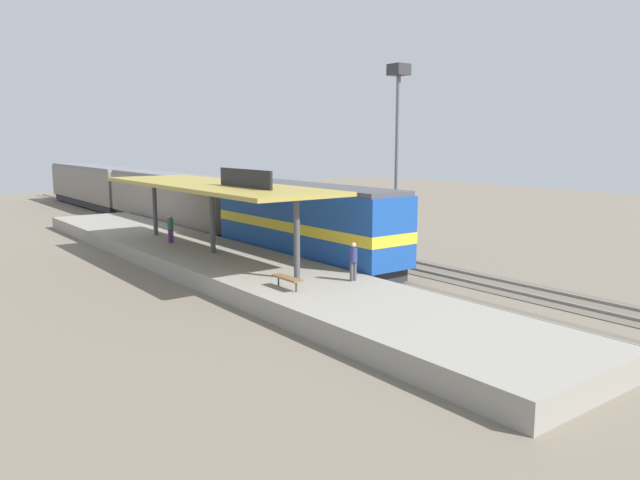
{
  "coord_description": "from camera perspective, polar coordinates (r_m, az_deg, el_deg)",
  "views": [
    {
      "loc": [
        -19.76,
        -29.63,
        6.96
      ],
      "look_at": [
        -1.38,
        -5.45,
        2.0
      ],
      "focal_mm": 34.11,
      "sensor_mm": 36.0,
      "label": 1
    }
  ],
  "objects": [
    {
      "name": "passenger_carriage_front",
      "position": [
        49.71,
        -13.68,
        3.65
      ],
      "size": [
        2.9,
        20.0,
        4.24
      ],
      "color": "#28282D",
      "rests_on": "track_near"
    },
    {
      "name": "person_waiting",
      "position": [
        26.52,
        3.14,
        -1.84
      ],
      "size": [
        0.34,
        0.34,
        1.71
      ],
      "color": "#4C4C51",
      "rests_on": "platform"
    },
    {
      "name": "person_walking",
      "position": [
        37.47,
        -13.85,
        1.17
      ],
      "size": [
        0.34,
        0.34,
        1.71
      ],
      "color": "#663375",
      "rests_on": "platform"
    },
    {
      "name": "locomotive",
      "position": [
        34.06,
        -1.41,
        1.6
      ],
      "size": [
        2.93,
        14.43,
        4.44
      ],
      "color": "#28282D",
      "rests_on": "track_near"
    },
    {
      "name": "passenger_carriage_rear",
      "position": [
        69.22,
        -20.64,
        4.84
      ],
      "size": [
        2.9,
        20.0,
        4.24
      ],
      "color": "#28282D",
      "rests_on": "track_near"
    },
    {
      "name": "platform",
      "position": [
        33.91,
        -9.96,
        -1.93
      ],
      "size": [
        6.0,
        44.0,
        0.9
      ],
      "primitive_type": "cube",
      "color": "gray",
      "rests_on": "ground"
    },
    {
      "name": "light_mast",
      "position": [
        39.4,
        7.32,
        11.3
      ],
      "size": [
        1.1,
        1.1,
        11.7
      ],
      "color": "slate",
      "rests_on": "ground"
    },
    {
      "name": "ground_plane",
      "position": [
        37.41,
        -0.93,
        -1.45
      ],
      "size": [
        120.0,
        120.0,
        0.0
      ],
      "primitive_type": "plane",
      "color": "#706656"
    },
    {
      "name": "station_canopy",
      "position": [
        33.28,
        -10.08,
        4.95
      ],
      "size": [
        5.2,
        18.0,
        4.7
      ],
      "color": "#47474C",
      "rests_on": "platform"
    },
    {
      "name": "platform_bench",
      "position": [
        25.2,
        -3.11,
        -3.62
      ],
      "size": [
        0.44,
        1.7,
        0.5
      ],
      "color": "#333338",
      "rests_on": "platform"
    },
    {
      "name": "track_near",
      "position": [
        36.28,
        -3.48,
        -1.75
      ],
      "size": [
        3.2,
        110.0,
        0.16
      ],
      "color": "#5F5649",
      "rests_on": "ground"
    },
    {
      "name": "track_far",
      "position": [
        38.97,
        2.15,
        -0.97
      ],
      "size": [
        3.2,
        110.0,
        0.16
      ],
      "color": "#5F5649",
      "rests_on": "ground"
    }
  ]
}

